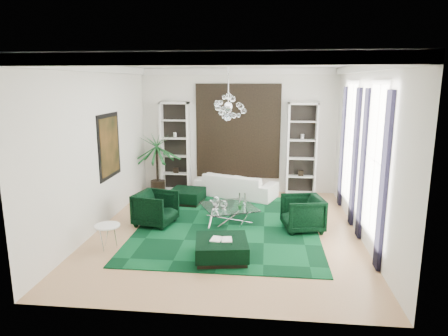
# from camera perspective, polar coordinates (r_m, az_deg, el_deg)

# --- Properties ---
(floor) EXTENTS (6.00, 7.00, 0.02)m
(floor) POSITION_cam_1_polar(r_m,az_deg,el_deg) (9.46, 0.41, -8.93)
(floor) COLOR tan
(floor) RESTS_ON ground
(ceiling) EXTENTS (6.00, 7.00, 0.02)m
(ceiling) POSITION_cam_1_polar(r_m,az_deg,el_deg) (8.83, 0.44, 14.87)
(ceiling) COLOR white
(ceiling) RESTS_ON ground
(wall_back) EXTENTS (6.00, 0.02, 3.80)m
(wall_back) POSITION_cam_1_polar(r_m,az_deg,el_deg) (12.41, 2.03, 5.27)
(wall_back) COLOR silver
(wall_back) RESTS_ON ground
(wall_front) EXTENTS (6.00, 0.02, 3.80)m
(wall_front) POSITION_cam_1_polar(r_m,az_deg,el_deg) (5.54, -3.15, -3.52)
(wall_front) COLOR silver
(wall_front) RESTS_ON ground
(wall_left) EXTENTS (0.02, 7.00, 3.80)m
(wall_left) POSITION_cam_1_polar(r_m,az_deg,el_deg) (9.71, -17.56, 2.76)
(wall_left) COLOR silver
(wall_left) RESTS_ON ground
(wall_right) EXTENTS (0.02, 7.00, 3.80)m
(wall_right) POSITION_cam_1_polar(r_m,az_deg,el_deg) (9.16, 19.53, 2.08)
(wall_right) COLOR silver
(wall_right) RESTS_ON ground
(crown_molding) EXTENTS (6.00, 7.00, 0.18)m
(crown_molding) POSITION_cam_1_polar(r_m,az_deg,el_deg) (8.82, 0.44, 14.16)
(crown_molding) COLOR white
(crown_molding) RESTS_ON ceiling
(ceiling_medallion) EXTENTS (0.90, 0.90, 0.05)m
(ceiling_medallion) POSITION_cam_1_polar(r_m,az_deg,el_deg) (9.12, 0.63, 14.54)
(ceiling_medallion) COLOR white
(ceiling_medallion) RESTS_ON ceiling
(tapestry) EXTENTS (2.50, 0.06, 2.80)m
(tapestry) POSITION_cam_1_polar(r_m,az_deg,el_deg) (12.36, 2.01, 5.24)
(tapestry) COLOR black
(tapestry) RESTS_ON wall_back
(shelving_left) EXTENTS (0.90, 0.38, 2.80)m
(shelving_left) POSITION_cam_1_polar(r_m,az_deg,el_deg) (12.57, -6.97, 2.97)
(shelving_left) COLOR white
(shelving_left) RESTS_ON floor
(shelving_right) EXTENTS (0.90, 0.38, 2.80)m
(shelving_right) POSITION_cam_1_polar(r_m,az_deg,el_deg) (12.30, 11.05, 2.63)
(shelving_right) COLOR white
(shelving_right) RESTS_ON floor
(painting) EXTENTS (0.04, 1.30, 1.60)m
(painting) POSITION_cam_1_polar(r_m,az_deg,el_deg) (10.25, -16.02, 3.04)
(painting) COLOR black
(painting) RESTS_ON wall_left
(window_near) EXTENTS (0.03, 1.10, 2.90)m
(window_near) POSITION_cam_1_polar(r_m,az_deg,el_deg) (8.30, 20.79, 0.99)
(window_near) COLOR white
(window_near) RESTS_ON wall_right
(curtain_near_a) EXTENTS (0.07, 0.30, 3.25)m
(curtain_near_a) POSITION_cam_1_polar(r_m,az_deg,el_deg) (7.60, 21.85, -2.00)
(curtain_near_a) COLOR black
(curtain_near_a) RESTS_ON floor
(curtain_near_b) EXTENTS (0.07, 0.30, 3.25)m
(curtain_near_b) POSITION_cam_1_polar(r_m,az_deg,el_deg) (9.08, 19.25, 0.40)
(curtain_near_b) COLOR black
(curtain_near_b) RESTS_ON floor
(window_far) EXTENTS (0.03, 1.10, 2.90)m
(window_far) POSITION_cam_1_polar(r_m,az_deg,el_deg) (10.60, 17.59, 3.51)
(window_far) COLOR white
(window_far) RESTS_ON wall_right
(curtain_far_a) EXTENTS (0.07, 0.30, 3.25)m
(curtain_far_a) POSITION_cam_1_polar(r_m,az_deg,el_deg) (9.88, 18.17, 1.40)
(curtain_far_a) COLOR black
(curtain_far_a) RESTS_ON floor
(curtain_far_b) EXTENTS (0.07, 0.30, 3.25)m
(curtain_far_b) POSITION_cam_1_polar(r_m,az_deg,el_deg) (11.39, 16.58, 2.87)
(curtain_far_b) COLOR black
(curtain_far_b) RESTS_ON floor
(rug) EXTENTS (4.20, 5.00, 0.02)m
(rug) POSITION_cam_1_polar(r_m,az_deg,el_deg) (9.73, 0.58, -8.18)
(rug) COLOR black
(rug) RESTS_ON floor
(sofa) EXTENTS (2.57, 1.71, 0.70)m
(sofa) POSITION_cam_1_polar(r_m,az_deg,el_deg) (12.05, 1.75, -2.45)
(sofa) COLOR white
(sofa) RESTS_ON floor
(armchair_left) EXTENTS (1.07, 1.05, 0.81)m
(armchair_left) POSITION_cam_1_polar(r_m,az_deg,el_deg) (9.82, -9.74, -5.72)
(armchair_left) COLOR black
(armchair_left) RESTS_ON floor
(armchair_right) EXTENTS (1.05, 1.03, 0.81)m
(armchair_right) POSITION_cam_1_polar(r_m,az_deg,el_deg) (9.50, 11.16, -6.38)
(armchair_right) COLOR black
(armchair_right) RESTS_ON floor
(coffee_table) EXTENTS (1.59, 1.59, 0.41)m
(coffee_table) POSITION_cam_1_polar(r_m,az_deg,el_deg) (9.90, 0.72, -6.61)
(coffee_table) COLOR white
(coffee_table) RESTS_ON floor
(ottoman_side) EXTENTS (1.02, 1.02, 0.40)m
(ottoman_side) POSITION_cam_1_polar(r_m,az_deg,el_deg) (11.46, -5.35, -4.05)
(ottoman_side) COLOR black
(ottoman_side) RESTS_ON floor
(ottoman_front) EXTENTS (1.14, 1.14, 0.40)m
(ottoman_front) POSITION_cam_1_polar(r_m,az_deg,el_deg) (7.95, -0.35, -11.54)
(ottoman_front) COLOR black
(ottoman_front) RESTS_ON floor
(book) EXTENTS (0.42, 0.28, 0.03)m
(book) POSITION_cam_1_polar(r_m,az_deg,el_deg) (7.86, -0.35, -10.11)
(book) COLOR white
(book) RESTS_ON ottoman_front
(side_table) EXTENTS (0.53, 0.53, 0.50)m
(side_table) POSITION_cam_1_polar(r_m,az_deg,el_deg) (8.73, -16.24, -9.46)
(side_table) COLOR white
(side_table) RESTS_ON floor
(palm) EXTENTS (1.94, 1.94, 2.40)m
(palm) POSITION_cam_1_polar(r_m,az_deg,el_deg) (12.38, -9.57, 1.81)
(palm) COLOR #165422
(palm) RESTS_ON floor
(chandelier) EXTENTS (0.94, 0.94, 0.72)m
(chandelier) POSITION_cam_1_polar(r_m,az_deg,el_deg) (9.13, 0.62, 8.76)
(chandelier) COLOR white
(chandelier) RESTS_ON ceiling
(table_plant) EXTENTS (0.14, 0.11, 0.24)m
(table_plant) POSITION_cam_1_polar(r_m,az_deg,el_deg) (9.54, 2.39, -5.30)
(table_plant) COLOR #165422
(table_plant) RESTS_ON coffee_table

